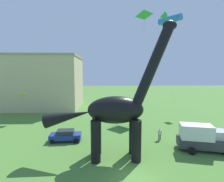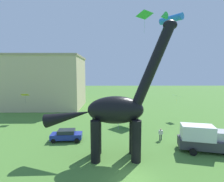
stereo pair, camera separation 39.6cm
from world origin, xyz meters
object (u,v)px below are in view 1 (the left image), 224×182
person_photographer (160,133)px  parked_sedan_left (66,135)px  dinosaur_sculpture (115,110)px  kite_mid_right (22,95)px  person_strolling_adult (199,131)px  festival_canopy_tent (124,113)px  kite_far_left (168,19)px  parked_box_truck (201,137)px  kite_far_right (144,15)px  kite_high_right (174,96)px

person_photographer → parked_sedan_left: bearing=83.0°
dinosaur_sculpture → kite_mid_right: size_ratio=7.97×
dinosaur_sculpture → person_strolling_adult: size_ratio=14.36×
festival_canopy_tent → kite_far_left: bearing=-55.3°
parked_box_truck → kite_mid_right: (-27.45, 13.48, 3.53)m
parked_box_truck → person_strolling_adult: (2.56, 5.24, -1.02)m
dinosaur_sculpture → festival_canopy_tent: (2.16, 10.90, -2.80)m
person_photographer → kite_far_right: 15.42m
kite_high_right → kite_mid_right: (-29.87, -1.18, 0.36)m
dinosaur_sculpture → parked_sedan_left: size_ratio=3.43×
kite_far_left → kite_mid_right: size_ratio=1.71×
parked_sedan_left → person_photographer: size_ratio=2.58×
person_strolling_adult → kite_high_right: 10.30m
kite_far_left → parked_sedan_left: bearing=176.5°
person_photographer → dinosaur_sculpture: bearing=119.7°
person_photographer → kite_mid_right: size_ratio=0.90×
kite_mid_right → person_photographer: bearing=-23.0°
dinosaur_sculpture → kite_far_left: bearing=50.7°
parked_box_truck → festival_canopy_tent: size_ratio=1.88×
kite_high_right → kite_mid_right: kite_mid_right is taller
festival_canopy_tent → parked_box_truck: bearing=-49.0°
dinosaur_sculpture → kite_far_right: 10.81m
dinosaur_sculpture → festival_canopy_tent: bearing=99.4°
dinosaur_sculpture → kite_mid_right: (-17.00, 14.83, -0.16)m
parked_box_truck → parked_sedan_left: bearing=-178.0°
dinosaur_sculpture → kite_far_left: (6.93, 4.01, 10.80)m
parked_box_truck → kite_far_right: bearing=-164.2°
festival_canopy_tent → kite_mid_right: 19.74m
kite_high_right → dinosaur_sculpture: bearing=-128.8°
dinosaur_sculpture → parked_box_truck: 11.17m
kite_far_right → kite_mid_right: bearing=145.8°
parked_box_truck → kite_far_right: (-7.22, -0.29, 13.95)m
dinosaur_sculpture → kite_far_left: 13.45m
kite_far_right → kite_far_left: size_ratio=0.67×
festival_canopy_tent → kite_far_right: kite_far_right is taller
festival_canopy_tent → kite_high_right: (10.71, 5.11, 2.27)m
person_photographer → kite_high_right: size_ratio=0.91×
person_strolling_adult → kite_high_right: size_ratio=0.56×
kite_far_left → kite_mid_right: (-23.93, 10.82, -10.97)m
parked_sedan_left → festival_canopy_tent: (8.74, 6.06, 1.74)m
kite_far_left → kite_high_right: 17.54m
dinosaur_sculpture → person_strolling_adult: 15.33m
parked_box_truck → person_strolling_adult: bearing=77.5°
kite_high_right → person_photographer: bearing=-119.7°
parked_box_truck → kite_far_left: kite_far_left is taller
parked_sedan_left → person_photographer: 13.07m
person_photographer → kite_mid_right: (-23.49, 9.99, 4.16)m
person_photographer → kite_far_left: bearing=-159.2°
kite_far_right → kite_mid_right: 26.60m
person_strolling_adult → kite_far_left: bearing=-126.1°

